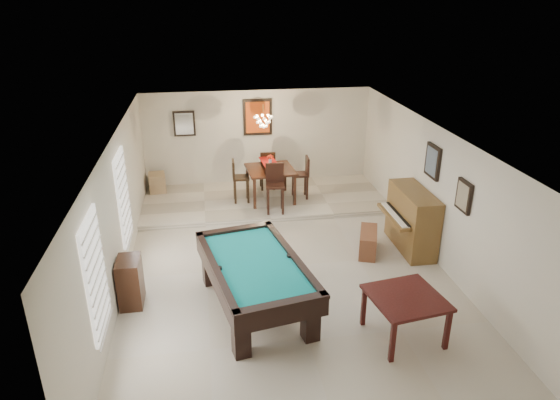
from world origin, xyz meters
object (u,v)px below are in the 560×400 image
object	(u,v)px
piano_bench	(368,242)
flower_vase	(270,159)
pool_table	(256,286)
upright_piano	(405,220)
dining_table	(270,182)
dining_chair_north	(267,170)
dining_chair_west	(241,181)
square_table	(404,316)
apothecary_chest	(130,282)
corner_bench	(157,182)
dining_chair_east	(300,178)
chandelier	(263,117)
dining_chair_south	(275,189)

from	to	relation	value
piano_bench	flower_vase	world-z (taller)	flower_vase
pool_table	upright_piano	world-z (taller)	upright_piano
dining_table	dining_chair_north	bearing A→B (deg)	88.66
piano_bench	dining_chair_west	bearing A→B (deg)	129.83
piano_bench	square_table	bearing A→B (deg)	-96.48
apothecary_chest	corner_bench	world-z (taller)	apothecary_chest
apothecary_chest	dining_chair_west	xyz separation A→B (m)	(2.20, 3.95, 0.23)
dining_chair_east	chandelier	size ratio (longest dim) A/B	1.77
flower_vase	chandelier	distance (m)	1.04
apothecary_chest	dining_chair_north	bearing A→B (deg)	58.03
square_table	dining_table	size ratio (longest dim) A/B	0.93
dining_chair_west	dining_chair_east	bearing A→B (deg)	-88.62
upright_piano	piano_bench	distance (m)	0.88
dining_chair_north	piano_bench	bearing A→B (deg)	114.10
piano_bench	chandelier	world-z (taller)	chandelier
dining_table	dining_chair_east	xyz separation A→B (m)	(0.75, 0.01, 0.06)
corner_bench	square_table	bearing A→B (deg)	-57.39
square_table	chandelier	distance (m)	6.05
corner_bench	chandelier	distance (m)	3.39
apothecary_chest	chandelier	world-z (taller)	chandelier
pool_table	dining_table	bearing A→B (deg)	67.92
square_table	corner_bench	distance (m)	7.71
square_table	dining_table	distance (m)	5.65
pool_table	chandelier	xyz separation A→B (m)	(0.70, 4.50, 1.76)
apothecary_chest	corner_bench	distance (m)	4.96
dining_chair_north	chandelier	bearing A→B (deg)	76.42
upright_piano	dining_table	world-z (taller)	upright_piano
dining_table	dining_chair_north	world-z (taller)	dining_chair_north
dining_chair_west	corner_bench	xyz separation A→B (m)	(-2.11, 1.01, -0.30)
flower_vase	corner_bench	xyz separation A→B (m)	(-2.84, 1.01, -0.82)
upright_piano	dining_chair_north	bearing A→B (deg)	124.27
flower_vase	corner_bench	distance (m)	3.12
chandelier	piano_bench	bearing A→B (deg)	-58.69
pool_table	square_table	size ratio (longest dim) A/B	2.51
flower_vase	dining_chair_north	world-z (taller)	flower_vase
square_table	flower_vase	world-z (taller)	flower_vase
pool_table	flower_vase	bearing A→B (deg)	67.92
corner_bench	piano_bench	bearing A→B (deg)	-40.63
upright_piano	flower_vase	distance (m)	3.69
piano_bench	chandelier	xyz separation A→B (m)	(-1.77, 2.91, 1.96)
upright_piano	chandelier	xyz separation A→B (m)	(-2.55, 2.83, 1.57)
dining_chair_south	dining_chair_north	xyz separation A→B (m)	(0.01, 1.54, -0.05)
corner_bench	chandelier	world-z (taller)	chandelier
dining_table	corner_bench	xyz separation A→B (m)	(-2.84, 1.01, -0.23)
dining_table	dining_chair_east	bearing A→B (deg)	1.11
flower_vase	dining_chair_west	xyz separation A→B (m)	(-0.73, -0.00, -0.52)
dining_chair_east	dining_chair_north	bearing A→B (deg)	-133.45
dining_chair_south	dining_chair_west	world-z (taller)	dining_chair_south
piano_bench	dining_chair_north	xyz separation A→B (m)	(-1.60, 3.59, 0.40)
corner_bench	dining_chair_west	bearing A→B (deg)	-25.55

